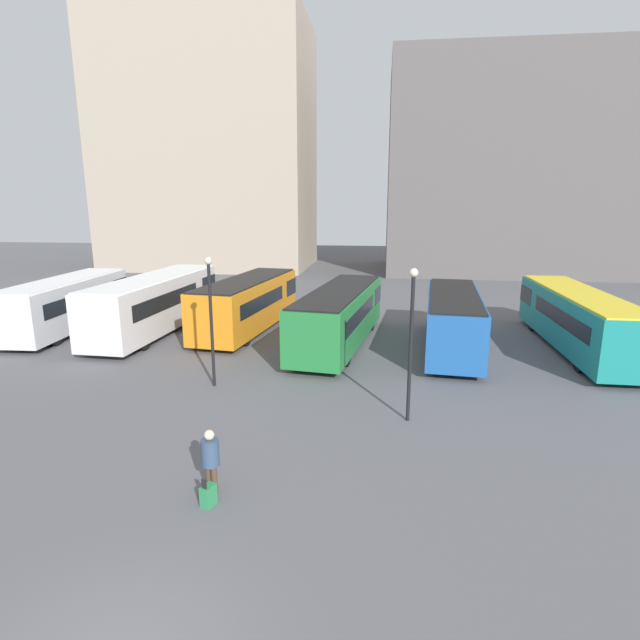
% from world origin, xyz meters
% --- Properties ---
extents(building_block_left, '(21.68, 14.00, 25.71)m').
position_xyz_m(building_block_left, '(-15.15, 49.93, 12.86)').
color(building_block_left, tan).
rests_on(building_block_left, ground_plane).
extents(building_block_right, '(30.12, 15.52, 20.71)m').
position_xyz_m(building_block_right, '(19.37, 49.93, 10.36)').
color(building_block_right, '#5B5656').
rests_on(building_block_right, ground_plane).
extents(bus_0, '(3.04, 9.90, 2.93)m').
position_xyz_m(bus_0, '(-13.53, 19.78, 1.59)').
color(bus_0, silver).
rests_on(bus_0, ground_plane).
extents(bus_1, '(3.08, 11.34, 3.12)m').
position_xyz_m(bus_1, '(-8.44, 20.17, 1.70)').
color(bus_1, silver).
rests_on(bus_1, ground_plane).
extents(bus_2, '(3.82, 10.12, 2.92)m').
position_xyz_m(bus_2, '(-3.48, 21.17, 1.59)').
color(bus_2, orange).
rests_on(bus_2, ground_plane).
extents(bus_3, '(4.02, 11.02, 2.84)m').
position_xyz_m(bus_3, '(1.91, 18.88, 1.56)').
color(bus_3, '#237A38').
rests_on(bus_3, ground_plane).
extents(bus_4, '(3.36, 9.89, 2.80)m').
position_xyz_m(bus_4, '(7.47, 18.67, 1.52)').
color(bus_4, '#1E56A3').
rests_on(bus_4, ground_plane).
extents(bus_5, '(2.58, 11.70, 2.84)m').
position_xyz_m(bus_5, '(13.53, 19.48, 1.56)').
color(bus_5, '#19847F').
rests_on(bus_5, ground_plane).
extents(traveler, '(0.55, 0.55, 1.69)m').
position_xyz_m(traveler, '(-0.04, 4.97, 1.01)').
color(traveler, '#4C3828').
rests_on(traveler, ground_plane).
extents(suitcase, '(0.35, 0.43, 0.76)m').
position_xyz_m(suitcase, '(0.05, 4.46, 0.27)').
color(suitcase, '#28844C').
rests_on(suitcase, ground_plane).
extents(lamp_post_0, '(0.28, 0.28, 5.07)m').
position_xyz_m(lamp_post_0, '(-2.46, 12.23, 3.02)').
color(lamp_post_0, black).
rests_on(lamp_post_0, ground_plane).
extents(lamp_post_1, '(0.28, 0.28, 5.06)m').
position_xyz_m(lamp_post_1, '(4.96, 9.92, 3.02)').
color(lamp_post_1, black).
rests_on(lamp_post_1, ground_plane).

